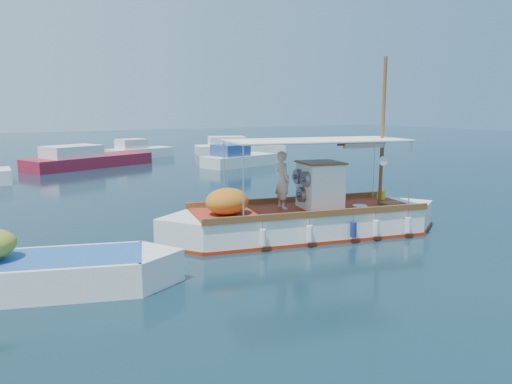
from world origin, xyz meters
TOP-DOWN VIEW (x-y plane):
  - ground at (0.00, 0.00)m, footprint 160.00×160.00m
  - fishing_caique at (0.32, -0.52)m, footprint 9.59×4.30m
  - dinghy at (-8.20, -1.20)m, footprint 6.73×3.61m
  - bg_boat_n at (-1.07, 22.87)m, footprint 9.40×5.70m
  - bg_boat_ne at (8.29, 17.73)m, footprint 5.90×3.41m
  - bg_boat_e at (13.14, 26.20)m, footprint 8.38×5.16m
  - bg_boat_far_n at (4.35, 27.55)m, footprint 5.81×3.21m

SIDE VIEW (x-z plane):
  - ground at x=0.00m, z-range 0.00..0.00m
  - dinghy at x=-8.20m, z-range -0.51..1.24m
  - bg_boat_n at x=-1.07m, z-range -0.41..1.39m
  - bg_boat_ne at x=8.29m, z-range -0.41..1.39m
  - bg_boat_e at x=13.14m, z-range -0.41..1.39m
  - bg_boat_far_n at x=4.35m, z-range -0.41..1.39m
  - fishing_caique at x=0.32m, z-range -2.47..3.54m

